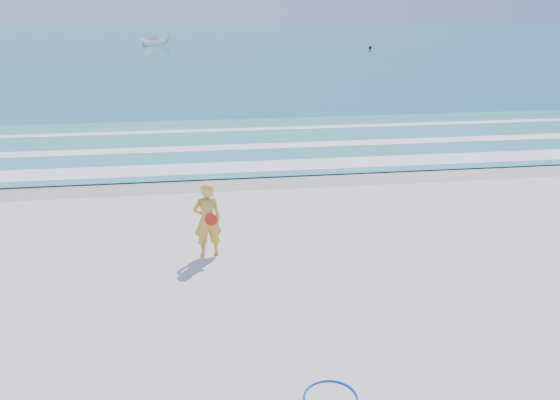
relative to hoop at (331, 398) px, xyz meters
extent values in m
plane|color=silver|center=(-0.68, 1.87, -0.01)|extent=(400.00, 400.00, 0.00)
cube|color=#B2A893|center=(-0.68, 10.87, -0.01)|extent=(400.00, 2.40, 0.00)
cube|color=#19727F|center=(-0.68, 106.87, 0.01)|extent=(400.00, 190.00, 0.04)
cube|color=#59B7AD|center=(-0.68, 15.87, 0.03)|extent=(400.00, 10.00, 0.01)
cube|color=white|center=(-0.68, 12.17, 0.04)|extent=(400.00, 1.40, 0.01)
cube|color=white|center=(-0.68, 15.07, 0.04)|extent=(400.00, 0.90, 0.01)
cube|color=white|center=(-0.68, 18.37, 0.04)|extent=(400.00, 0.60, 0.01)
torus|color=#0B37CD|center=(0.00, 0.00, 0.00)|extent=(0.88, 0.88, 0.03)
imported|color=white|center=(-7.69, 76.58, 0.84)|extent=(4.43, 2.36, 1.63)
sphere|color=black|center=(20.91, 66.06, 0.24)|extent=(0.42, 0.42, 0.42)
imported|color=gold|center=(-1.65, 5.14, 0.86)|extent=(0.70, 0.53, 1.75)
cylinder|color=red|center=(-1.57, 4.96, 0.93)|extent=(0.27, 0.08, 0.27)
camera|label=1|loc=(-1.66, -6.33, 5.37)|focal=35.00mm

